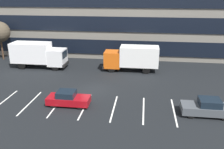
{
  "coord_description": "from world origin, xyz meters",
  "views": [
    {
      "loc": [
        5.4,
        -24.81,
        10.69
      ],
      "look_at": [
        1.87,
        1.4,
        1.4
      ],
      "focal_mm": 39.15,
      "sensor_mm": 36.0,
      "label": 1
    }
  ],
  "objects_px": {
    "box_truck_orange": "(132,57)",
    "box_truck_white": "(38,54)",
    "sedan_maroon": "(68,99)",
    "sedan_charcoal": "(207,108)",
    "bare_tree": "(0,32)"
  },
  "relations": [
    {
      "from": "box_truck_orange",
      "to": "box_truck_white",
      "type": "distance_m",
      "value": 13.33
    },
    {
      "from": "box_truck_white",
      "to": "box_truck_orange",
      "type": "bearing_deg",
      "value": 1.14
    },
    {
      "from": "sedan_maroon",
      "to": "sedan_charcoal",
      "type": "relative_size",
      "value": 0.93
    },
    {
      "from": "sedan_maroon",
      "to": "bare_tree",
      "type": "bearing_deg",
      "value": 136.41
    },
    {
      "from": "box_truck_white",
      "to": "bare_tree",
      "type": "relative_size",
      "value": 1.29
    },
    {
      "from": "sedan_charcoal",
      "to": "bare_tree",
      "type": "bearing_deg",
      "value": 152.17
    },
    {
      "from": "sedan_charcoal",
      "to": "bare_tree",
      "type": "distance_m",
      "value": 32.07
    },
    {
      "from": "box_truck_orange",
      "to": "sedan_maroon",
      "type": "relative_size",
      "value": 1.82
    },
    {
      "from": "box_truck_orange",
      "to": "sedan_charcoal",
      "type": "height_order",
      "value": "box_truck_orange"
    },
    {
      "from": "sedan_maroon",
      "to": "bare_tree",
      "type": "xyz_separation_m",
      "value": [
        -15.35,
        14.61,
        3.67
      ]
    },
    {
      "from": "sedan_charcoal",
      "to": "box_truck_white",
      "type": "bearing_deg",
      "value": 151.07
    },
    {
      "from": "box_truck_white",
      "to": "sedan_charcoal",
      "type": "distance_m",
      "value": 23.62
    },
    {
      "from": "sedan_maroon",
      "to": "sedan_charcoal",
      "type": "bearing_deg",
      "value": -1.19
    },
    {
      "from": "sedan_charcoal",
      "to": "bare_tree",
      "type": "xyz_separation_m",
      "value": [
        -28.18,
        14.88,
        3.62
      ]
    },
    {
      "from": "box_truck_orange",
      "to": "sedan_maroon",
      "type": "xyz_separation_m",
      "value": [
        -5.52,
        -11.41,
        -1.25
      ]
    }
  ]
}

